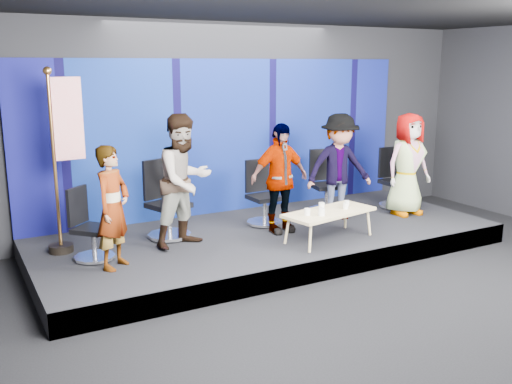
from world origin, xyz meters
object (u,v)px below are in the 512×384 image
(panelist_c, at_px, (279,178))
(coffee_table, at_px, (329,213))
(chair_d, at_px, (325,191))
(mug_e, at_px, (347,203))
(panelist_a, at_px, (113,207))
(flag_stand, at_px, (64,156))
(chair_b, at_px, (166,212))
(chair_e, at_px, (394,188))
(mug_a, at_px, (307,212))
(panelist_e, at_px, (408,164))
(mug_b, at_px, (322,212))
(chair_a, at_px, (90,236))
(panelist_d, at_px, (339,167))
(chair_c, at_px, (263,203))
(panelist_b, at_px, (185,181))
(mug_c, at_px, (322,206))
(mug_d, at_px, (346,206))

(panelist_c, distance_m, coffee_table, 0.93)
(chair_d, relative_size, mug_e, 12.86)
(panelist_a, distance_m, chair_d, 4.11)
(flag_stand, bearing_deg, mug_e, -22.39)
(chair_b, relative_size, panelist_c, 0.69)
(chair_b, distance_m, chair_e, 4.22)
(mug_e, bearing_deg, chair_d, 68.11)
(mug_a, bearing_deg, chair_b, 140.84)
(panelist_e, distance_m, mug_b, 2.41)
(chair_a, distance_m, panelist_d, 4.10)
(chair_b, height_order, chair_c, chair_b)
(chair_a, distance_m, panelist_b, 1.46)
(chair_c, bearing_deg, panelist_d, -17.14)
(panelist_b, distance_m, mug_e, 2.46)
(chair_a, bearing_deg, panelist_e, -45.15)
(panelist_d, distance_m, mug_e, 0.95)
(chair_a, xyz_separation_m, mug_e, (3.65, -0.70, 0.16))
(mug_c, relative_size, flag_stand, 0.04)
(chair_c, xyz_separation_m, coffee_table, (0.43, -1.20, 0.06))
(mug_c, xyz_separation_m, mug_d, (0.34, -0.13, -0.01))
(mug_d, bearing_deg, chair_e, 28.85)
(panelist_c, distance_m, chair_e, 2.68)
(chair_b, height_order, panelist_b, panelist_b)
(chair_c, distance_m, coffee_table, 1.28)
(panelist_a, distance_m, chair_b, 1.42)
(coffee_table, bearing_deg, panelist_c, 121.43)
(panelist_b, xyz_separation_m, coffee_table, (1.93, -0.76, -0.53))
(panelist_a, xyz_separation_m, flag_stand, (-0.37, 0.95, 0.54))
(flag_stand, bearing_deg, panelist_d, -10.88)
(panelist_b, relative_size, mug_a, 19.10)
(panelist_c, xyz_separation_m, coffee_table, (0.43, -0.70, -0.43))
(panelist_a, relative_size, mug_b, 14.64)
(coffee_table, relative_size, mug_b, 14.05)
(panelist_b, bearing_deg, mug_d, -37.32)
(coffee_table, xyz_separation_m, mug_c, (-0.05, 0.12, 0.09))
(panelist_c, bearing_deg, panelist_d, 5.75)
(panelist_a, bearing_deg, mug_d, -48.72)
(chair_c, bearing_deg, panelist_b, -165.77)
(panelist_c, distance_m, mug_c, 0.77)
(panelist_a, bearing_deg, mug_a, -51.22)
(mug_a, height_order, mug_c, mug_c)
(panelist_e, bearing_deg, mug_a, -164.22)
(chair_c, distance_m, mug_d, 1.42)
(chair_c, relative_size, mug_e, 12.29)
(mug_c, bearing_deg, chair_c, 109.24)
(panelist_c, bearing_deg, flag_stand, 166.46)
(chair_c, height_order, coffee_table, chair_c)
(panelist_b, relative_size, chair_d, 1.73)
(flag_stand, bearing_deg, chair_d, -4.19)
(coffee_table, relative_size, mug_a, 15.31)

